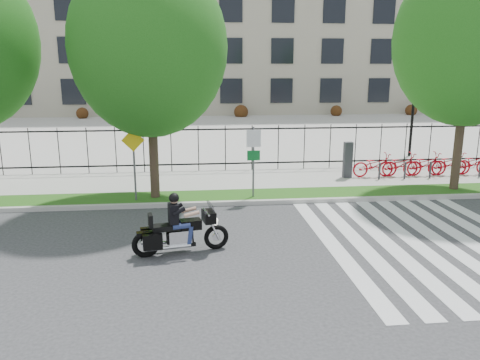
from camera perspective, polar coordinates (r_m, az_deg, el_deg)
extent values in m
plane|color=#313133|center=(12.37, 1.43, -8.42)|extent=(120.00, 120.00, 0.00)
cube|color=#B4B1A9|center=(16.21, -0.43, -2.81)|extent=(60.00, 0.20, 0.15)
cube|color=#1B5114|center=(17.02, -0.71, -2.02)|extent=(60.00, 1.50, 0.15)
cube|color=#ACAAA1|center=(19.43, -1.39, -0.07)|extent=(60.00, 3.50, 0.15)
cube|color=#ACAAA1|center=(36.70, -3.62, 6.24)|extent=(80.00, 34.00, 0.10)
cube|color=#A49B84|center=(56.67, -4.70, 18.81)|extent=(60.00, 20.00, 20.00)
cylinder|color=black|center=(26.20, 20.24, 6.88)|extent=(0.14, 0.14, 4.00)
cylinder|color=black|center=(26.08, 20.58, 11.02)|extent=(0.06, 0.70, 0.70)
sphere|color=white|center=(25.92, 19.90, 11.29)|extent=(0.36, 0.36, 0.36)
sphere|color=white|center=(26.23, 21.30, 11.19)|extent=(0.36, 0.36, 0.36)
cylinder|color=#392C1F|center=(16.61, -10.52, 3.98)|extent=(0.32, 0.32, 3.60)
ellipsoid|color=#1A5F15|center=(16.41, -11.03, 15.67)|extent=(5.25, 5.25, 6.03)
cylinder|color=#392C1F|center=(19.28, 25.14, 4.62)|extent=(0.32, 0.32, 3.86)
ellipsoid|color=#1A5F15|center=(19.15, 26.21, 15.11)|extent=(5.34, 5.34, 6.15)
cube|color=#2D2D33|center=(20.03, 12.99, 2.41)|extent=(0.35, 0.25, 1.50)
imported|color=#BC0613|center=(20.50, 16.14, 1.76)|extent=(1.92, 0.67, 1.01)
cylinder|color=#2D2D33|center=(20.07, 16.63, 1.04)|extent=(0.08, 0.08, 0.70)
imported|color=#BC0613|center=(20.93, 18.93, 1.80)|extent=(1.92, 0.67, 1.01)
cylinder|color=#2D2D33|center=(20.52, 19.47, 1.09)|extent=(0.08, 0.08, 0.70)
imported|color=#BC0613|center=(21.42, 21.60, 1.83)|extent=(1.92, 0.67, 1.01)
cylinder|color=#2D2D33|center=(21.01, 22.19, 1.14)|extent=(0.08, 0.08, 0.70)
imported|color=#BC0613|center=(21.95, 24.15, 1.85)|extent=(1.92, 0.67, 1.01)
cylinder|color=#2D2D33|center=(21.55, 24.77, 1.18)|extent=(0.08, 0.08, 0.70)
imported|color=#BC0613|center=(22.52, 26.58, 1.87)|extent=(1.92, 0.67, 1.01)
cylinder|color=#2D2D33|center=(22.13, 27.22, 1.22)|extent=(0.08, 0.08, 0.70)
cylinder|color=#59595B|center=(16.45, 1.64, 2.18)|extent=(0.07, 0.07, 2.50)
cube|color=white|center=(16.27, 1.68, 5.09)|extent=(0.50, 0.03, 0.60)
cube|color=#0C6626|center=(16.36, 1.66, 3.01)|extent=(0.45, 0.03, 0.35)
cylinder|color=#59595B|center=(16.43, -12.75, 1.66)|extent=(0.07, 0.07, 2.40)
cube|color=yellow|center=(16.24, -12.93, 4.74)|extent=(0.78, 0.03, 0.78)
torus|color=black|center=(12.29, -2.91, -6.96)|extent=(0.67, 0.25, 0.66)
torus|color=black|center=(12.01, -11.42, -7.71)|extent=(0.71, 0.27, 0.70)
cube|color=black|center=(12.06, -3.82, -4.45)|extent=(0.38, 0.57, 0.29)
cube|color=#26262B|center=(12.01, -3.53, -3.42)|extent=(0.23, 0.50, 0.29)
cube|color=silver|center=(12.07, -7.35, -6.91)|extent=(0.62, 0.43, 0.38)
cube|color=black|center=(12.02, -6.04, -5.38)|extent=(0.58, 0.42, 0.25)
cube|color=black|center=(11.93, -8.98, -5.71)|extent=(0.72, 0.46, 0.13)
cube|color=black|center=(11.82, -10.86, -4.89)|extent=(0.16, 0.34, 0.33)
cube|color=black|center=(11.70, -10.61, -7.45)|extent=(0.50, 0.24, 0.38)
cube|color=black|center=(12.24, -10.92, -6.52)|extent=(0.50, 0.24, 0.38)
cube|color=black|center=(11.85, -8.13, -4.06)|extent=(0.30, 0.42, 0.50)
sphere|color=tan|center=(11.75, -8.05, -2.36)|extent=(0.22, 0.22, 0.22)
sphere|color=black|center=(11.74, -8.05, -2.18)|extent=(0.26, 0.26, 0.26)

